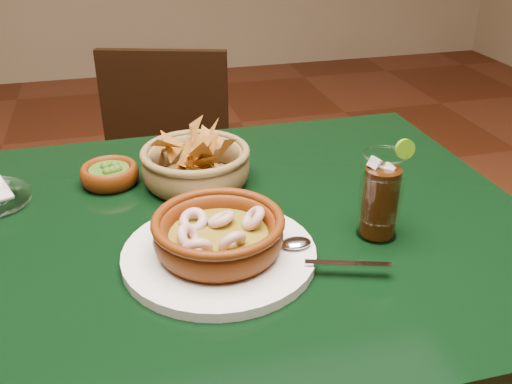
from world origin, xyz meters
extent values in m
cube|color=black|center=(0.00, 0.00, 0.73)|extent=(1.20, 0.80, 0.04)
cylinder|color=black|center=(0.54, 0.34, 0.35)|extent=(0.06, 0.06, 0.71)
cube|color=black|center=(0.03, 0.64, 0.41)|extent=(0.48, 0.48, 0.04)
cylinder|color=black|center=(-0.18, 0.53, 0.21)|extent=(0.03, 0.03, 0.41)
cylinder|color=black|center=(0.14, 0.43, 0.21)|extent=(0.03, 0.03, 0.41)
cylinder|color=black|center=(-0.08, 0.85, 0.21)|extent=(0.03, 0.03, 0.41)
cylinder|color=black|center=(0.24, 0.75, 0.21)|extent=(0.03, 0.03, 0.41)
cube|color=black|center=(0.08, 0.81, 0.63)|extent=(0.36, 0.14, 0.40)
cylinder|color=silver|center=(0.06, -0.10, 0.76)|extent=(0.28, 0.28, 0.02)
cylinder|color=#4C1C05|center=(0.06, -0.10, 0.77)|extent=(0.17, 0.17, 0.01)
torus|color=#4C1C05|center=(0.06, -0.10, 0.79)|extent=(0.21, 0.21, 0.04)
torus|color=#4C1C05|center=(0.06, -0.10, 0.81)|extent=(0.19, 0.19, 0.01)
cylinder|color=brown|center=(0.06, -0.10, 0.79)|extent=(0.14, 0.14, 0.01)
torus|color=#C89D92|center=(0.12, -0.09, 0.81)|extent=(0.05, 0.05, 0.04)
torus|color=#C89D92|center=(0.07, -0.07, 0.80)|extent=(0.05, 0.05, 0.04)
torus|color=#C89D92|center=(0.03, -0.06, 0.80)|extent=(0.06, 0.06, 0.04)
torus|color=#C89D92|center=(0.02, -0.11, 0.80)|extent=(0.05, 0.05, 0.05)
torus|color=#C89D92|center=(0.03, -0.14, 0.80)|extent=(0.05, 0.04, 0.05)
torus|color=#C89D92|center=(0.08, -0.14, 0.80)|extent=(0.05, 0.04, 0.05)
cube|color=silver|center=(0.23, -0.18, 0.77)|extent=(0.12, 0.05, 0.00)
ellipsoid|color=silver|center=(0.17, -0.12, 0.77)|extent=(0.05, 0.03, 0.01)
cylinder|color=olive|center=(0.07, 0.15, 0.75)|extent=(0.17, 0.17, 0.01)
torus|color=olive|center=(0.07, 0.15, 0.78)|extent=(0.23, 0.23, 0.06)
torus|color=olive|center=(0.07, 0.15, 0.81)|extent=(0.20, 0.20, 0.01)
cone|color=#A76723|center=(0.03, 0.16, 0.82)|extent=(0.08, 0.07, 0.07)
cone|color=#A76723|center=(0.09, 0.14, 0.80)|extent=(0.06, 0.10, 0.08)
cone|color=#A76723|center=(0.07, 0.15, 0.78)|extent=(0.09, 0.09, 0.04)
cone|color=#A76723|center=(0.10, 0.16, 0.83)|extent=(0.08, 0.06, 0.08)
cone|color=#A76723|center=(0.07, 0.16, 0.81)|extent=(0.07, 0.07, 0.07)
cone|color=#A76723|center=(0.07, 0.13, 0.78)|extent=(0.10, 0.06, 0.09)
cone|color=#A76723|center=(0.08, 0.13, 0.80)|extent=(0.10, 0.06, 0.08)
cone|color=#A76723|center=(0.09, 0.15, 0.78)|extent=(0.05, 0.10, 0.09)
cone|color=#A76723|center=(0.08, 0.13, 0.81)|extent=(0.08, 0.08, 0.07)
cone|color=#A76723|center=(0.08, 0.21, 0.84)|extent=(0.04, 0.09, 0.09)
cone|color=#A76723|center=(0.06, 0.16, 0.80)|extent=(0.07, 0.04, 0.08)
cone|color=#A76723|center=(0.07, 0.14, 0.79)|extent=(0.08, 0.06, 0.09)
cone|color=#A76723|center=(0.09, 0.15, 0.82)|extent=(0.08, 0.07, 0.09)
cone|color=#A76723|center=(0.07, 0.20, 0.80)|extent=(0.08, 0.09, 0.05)
cone|color=#A76723|center=(0.06, 0.14, 0.79)|extent=(0.09, 0.10, 0.05)
cone|color=#A76723|center=(0.12, 0.13, 0.83)|extent=(0.07, 0.08, 0.09)
cone|color=#A76723|center=(0.08, 0.12, 0.82)|extent=(0.07, 0.07, 0.08)
cone|color=#A76723|center=(0.03, 0.19, 0.81)|extent=(0.10, 0.08, 0.06)
cone|color=#A76723|center=(0.08, 0.15, 0.82)|extent=(0.04, 0.10, 0.09)
cone|color=#A76723|center=(0.05, 0.15, 0.78)|extent=(0.07, 0.07, 0.10)
cone|color=#A76723|center=(0.02, 0.15, 0.84)|extent=(0.09, 0.08, 0.05)
cone|color=#A76723|center=(0.10, 0.17, 0.84)|extent=(0.05, 0.08, 0.07)
cylinder|color=#4C1C05|center=(-0.08, 0.19, 0.75)|extent=(0.09, 0.09, 0.01)
torus|color=#4C1C05|center=(-0.08, 0.19, 0.77)|extent=(0.12, 0.12, 0.04)
cylinder|color=#24450C|center=(-0.08, 0.19, 0.78)|extent=(0.07, 0.07, 0.01)
sphere|color=#24450C|center=(-0.07, 0.17, 0.78)|extent=(0.02, 0.02, 0.02)
sphere|color=#24450C|center=(-0.08, 0.17, 0.78)|extent=(0.02, 0.02, 0.02)
sphere|color=#24450C|center=(-0.07, 0.20, 0.78)|extent=(0.02, 0.02, 0.02)
sphere|color=#24450C|center=(-0.09, 0.20, 0.78)|extent=(0.02, 0.02, 0.02)
sphere|color=#24450C|center=(-0.07, 0.18, 0.78)|extent=(0.02, 0.02, 0.02)
cylinder|color=white|center=(0.32, -0.09, 0.75)|extent=(0.06, 0.06, 0.01)
torus|color=white|center=(0.32, -0.09, 0.82)|extent=(0.14, 0.14, 0.08)
cylinder|color=black|center=(0.32, -0.09, 0.81)|extent=(0.05, 0.05, 0.11)
cube|color=silver|center=(0.32, -0.09, 0.85)|extent=(0.02, 0.02, 0.02)
cube|color=silver|center=(0.31, -0.08, 0.86)|extent=(0.03, 0.02, 0.03)
cube|color=silver|center=(0.30, -0.08, 0.87)|extent=(0.03, 0.02, 0.02)
cube|color=silver|center=(0.33, -0.09, 0.86)|extent=(0.03, 0.02, 0.03)
cube|color=silver|center=(0.31, -0.09, 0.85)|extent=(0.02, 0.02, 0.02)
cube|color=silver|center=(0.31, -0.09, 0.84)|extent=(0.02, 0.02, 0.02)
torus|color=white|center=(0.32, -0.09, 0.89)|extent=(0.07, 0.07, 0.00)
cylinder|color=#4B860F|center=(0.35, -0.09, 0.89)|extent=(0.03, 0.01, 0.03)
camera|label=1|loc=(-0.06, -0.78, 1.23)|focal=40.00mm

